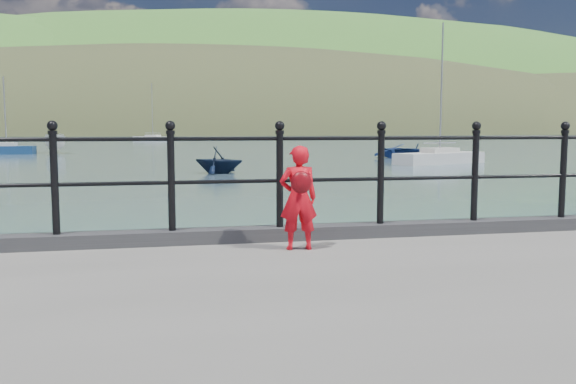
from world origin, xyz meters
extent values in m
plane|color=#2D4251|center=(0.00, 0.00, 0.00)|extent=(600.00, 600.00, 0.00)
cube|color=#28282B|center=(0.00, -0.15, 1.07)|extent=(60.00, 0.30, 0.15)
cylinder|color=black|center=(0.00, -0.15, 1.67)|extent=(18.00, 0.04, 0.04)
cylinder|color=black|center=(0.00, -0.15, 2.15)|extent=(18.00, 0.04, 0.04)
cylinder|color=black|center=(-1.80, -0.15, 1.67)|extent=(0.08, 0.08, 1.05)
sphere|color=black|center=(-1.80, -0.15, 2.29)|extent=(0.11, 0.11, 0.11)
cylinder|color=black|center=(-0.60, -0.15, 1.67)|extent=(0.08, 0.08, 1.05)
sphere|color=black|center=(-0.60, -0.15, 2.29)|extent=(0.11, 0.11, 0.11)
cylinder|color=black|center=(0.60, -0.15, 1.67)|extent=(0.08, 0.08, 1.05)
sphere|color=black|center=(0.60, -0.15, 2.29)|extent=(0.11, 0.11, 0.11)
cylinder|color=black|center=(1.80, -0.15, 1.67)|extent=(0.08, 0.08, 1.05)
sphere|color=black|center=(1.80, -0.15, 2.29)|extent=(0.11, 0.11, 0.11)
cylinder|color=black|center=(3.00, -0.15, 1.67)|extent=(0.08, 0.08, 1.05)
sphere|color=black|center=(3.00, -0.15, 2.29)|extent=(0.11, 0.11, 0.11)
cylinder|color=black|center=(4.20, -0.15, 1.67)|extent=(0.08, 0.08, 1.05)
sphere|color=black|center=(4.20, -0.15, 2.29)|extent=(0.11, 0.11, 0.11)
ellipsoid|color=#333A21|center=(20.00, 195.00, -15.40)|extent=(400.00, 100.00, 88.00)
ellipsoid|color=#387026|center=(60.00, 255.00, -27.30)|extent=(600.00, 180.00, 156.00)
cube|color=silver|center=(-35.00, 181.00, 3.00)|extent=(9.00, 6.00, 6.00)
cube|color=#4C4744|center=(-35.00, 181.00, 7.00)|extent=(9.50, 6.50, 2.00)
cube|color=silver|center=(-12.00, 181.00, 3.00)|extent=(9.00, 6.00, 6.00)
cube|color=#4C4744|center=(-12.00, 181.00, 7.00)|extent=(9.50, 6.50, 2.00)
cube|color=silver|center=(18.00, 181.00, 3.00)|extent=(9.00, 6.00, 6.00)
cube|color=#4C4744|center=(18.00, 181.00, 7.00)|extent=(9.50, 6.50, 2.00)
cube|color=silver|center=(45.00, 181.00, 3.00)|extent=(9.00, 6.00, 6.00)
cube|color=#4C4744|center=(45.00, 181.00, 7.00)|extent=(9.50, 6.50, 2.00)
imported|color=red|center=(0.68, -0.73, 1.54)|extent=(0.40, 0.27, 1.09)
ellipsoid|color=red|center=(0.68, -0.86, 1.72)|extent=(0.22, 0.11, 0.23)
imported|color=navy|center=(17.00, 34.49, 0.56)|extent=(5.18, 6.24, 1.11)
imported|color=silver|center=(-9.65, 49.46, 0.89)|extent=(2.33, 4.78, 1.77)
imported|color=black|center=(2.08, 23.16, 0.67)|extent=(3.31, 3.21, 1.33)
cube|color=silver|center=(-1.91, 98.62, 0.25)|extent=(6.71, 5.28, 0.90)
cube|color=beige|center=(-1.91, 98.62, 0.75)|extent=(2.73, 2.44, 0.50)
cylinder|color=#A5A5A8|center=(-1.91, 98.62, 5.15)|extent=(0.10, 0.10, 8.91)
cylinder|color=#A5A5A8|center=(-1.91, 98.62, 1.30)|extent=(2.57, 1.66, 0.06)
cube|color=navy|center=(-13.36, 48.13, 0.25)|extent=(4.52, 1.71, 0.90)
cube|color=beige|center=(-13.36, 48.13, 0.75)|extent=(1.61, 1.09, 0.50)
cylinder|color=#A5A5A8|center=(-13.36, 48.13, 3.58)|extent=(0.10, 0.10, 5.76)
cylinder|color=#A5A5A8|center=(-13.36, 48.13, 1.30)|extent=(1.99, 0.19, 0.06)
cube|color=silver|center=(16.31, 28.32, 0.25)|extent=(6.62, 4.09, 0.90)
cube|color=beige|center=(16.31, 28.32, 0.75)|extent=(2.55, 2.01, 0.50)
cylinder|color=#A5A5A8|center=(16.31, 28.32, 4.65)|extent=(0.10, 0.10, 7.91)
cylinder|color=#A5A5A8|center=(16.31, 28.32, 1.30)|extent=(2.70, 1.15, 0.06)
camera|label=1|loc=(-0.71, -6.85, 2.27)|focal=38.00mm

